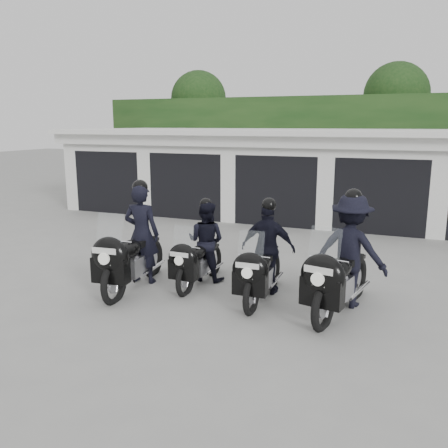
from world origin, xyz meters
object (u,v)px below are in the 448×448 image
at_px(police_bike_a, 134,245).
at_px(police_bike_b, 202,247).
at_px(police_bike_c, 265,255).
at_px(police_bike_d, 346,258).

height_order(police_bike_a, police_bike_b, police_bike_a).
height_order(police_bike_a, police_bike_c, police_bike_a).
distance_m(police_bike_b, police_bike_c, 1.44).
distance_m(police_bike_a, police_bike_b, 1.35).
relative_size(police_bike_a, police_bike_c, 1.14).
xyz_separation_m(police_bike_b, police_bike_c, (1.41, -0.30, 0.06)).
distance_m(police_bike_a, police_bike_d, 4.00).
bearing_deg(police_bike_d, police_bike_c, -170.90).
height_order(police_bike_b, police_bike_c, police_bike_c).
xyz_separation_m(police_bike_a, police_bike_d, (3.98, 0.40, 0.06)).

